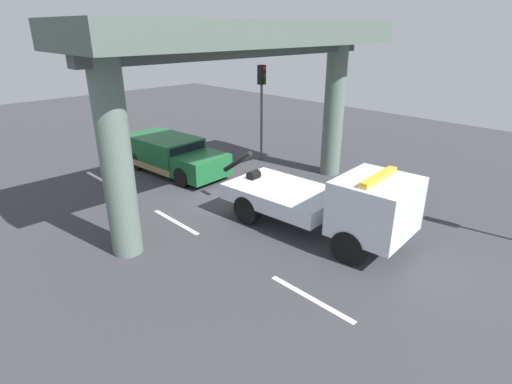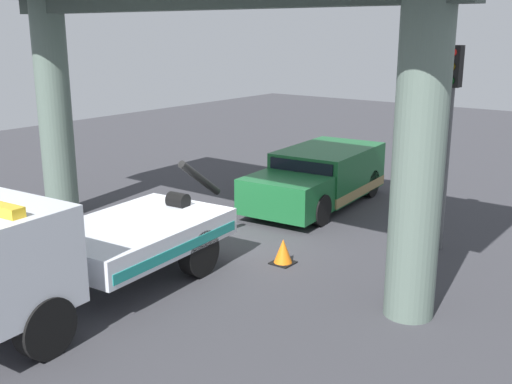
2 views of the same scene
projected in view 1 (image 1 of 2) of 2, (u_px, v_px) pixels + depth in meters
The scene contains 9 objects.
ground_plane at pixel (239, 200), 16.05m from camera, with size 60.00×40.00×0.10m, color #38383D.
lane_stripe_west at pixel (100, 179), 18.09m from camera, with size 2.60×0.16×0.01m, color silver.
lane_stripe_mid at pixel (176, 222), 14.12m from camera, with size 2.60×0.16×0.01m, color silver.
lane_stripe_east at pixel (311, 298), 10.15m from camera, with size 2.60×0.16×0.01m, color silver.
tow_truck_white at pixel (333, 202), 12.72m from camera, with size 7.33×2.86×2.46m.
towed_van_green at pixel (172, 155), 18.77m from camera, with size 5.35×2.58×1.58m.
overpass_structure at pixel (249, 54), 13.52m from camera, with size 3.60×12.21×6.53m.
traffic_light_near at pixel (262, 92), 19.49m from camera, with size 0.39×0.32×4.66m.
traffic_cone_orange at pixel (272, 181), 17.15m from camera, with size 0.47×0.47×0.56m.
Camera 1 is at (11.03, -9.80, 6.32)m, focal length 28.38 mm.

